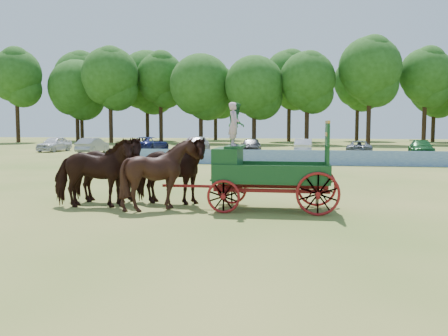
% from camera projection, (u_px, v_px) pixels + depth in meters
% --- Properties ---
extents(ground, '(160.00, 160.00, 0.00)m').
position_uv_depth(ground, '(319.00, 209.00, 16.99)').
color(ground, '#A8924C').
rests_on(ground, ground).
extents(horse_lead_left, '(3.05, 1.74, 2.44)m').
position_uv_depth(horse_lead_left, '(93.00, 173.00, 17.14)').
color(horse_lead_left, black).
rests_on(horse_lead_left, ground).
extents(horse_lead_right, '(2.95, 1.47, 2.44)m').
position_uv_depth(horse_lead_right, '(106.00, 170.00, 18.22)').
color(horse_lead_right, black).
rests_on(horse_lead_right, ground).
extents(horse_wheel_left, '(2.42, 2.21, 2.44)m').
position_uv_depth(horse_wheel_left, '(161.00, 174.00, 16.76)').
color(horse_wheel_left, black).
rests_on(horse_wheel_left, ground).
extents(horse_wheel_right, '(2.97, 1.52, 2.44)m').
position_uv_depth(horse_wheel_right, '(169.00, 171.00, 17.84)').
color(horse_wheel_right, black).
rests_on(horse_wheel_right, ground).
extents(farm_dray, '(6.00, 2.00, 3.61)m').
position_uv_depth(farm_dray, '(251.00, 163.00, 16.83)').
color(farm_dray, maroon).
rests_on(farm_dray, ground).
extents(sponsor_banner, '(26.00, 0.08, 1.05)m').
position_uv_depth(sponsor_banner, '(296.00, 158.00, 34.81)').
color(sponsor_banner, '#1A4192').
rests_on(sponsor_banner, ground).
extents(parked_cars, '(53.93, 6.77, 1.61)m').
position_uv_depth(parked_cars, '(308.00, 146.00, 46.54)').
color(parked_cars, silver).
rests_on(parked_cars, ground).
extents(treeline, '(91.78, 24.03, 15.17)m').
position_uv_depth(treeline, '(252.00, 80.00, 76.04)').
color(treeline, '#382314').
rests_on(treeline, ground).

